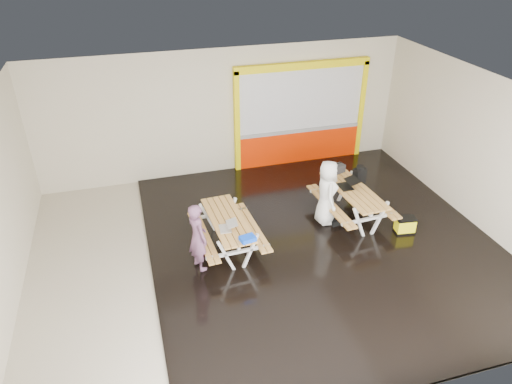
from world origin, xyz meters
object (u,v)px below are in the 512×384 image
object	(u,v)px
picnic_table_right	(352,196)
person_left	(198,237)
laptop_left	(228,227)
dark_case	(336,220)
toolbox	(336,169)
fluke_bag	(405,225)
picnic_table_left	(228,226)
person_right	(327,192)
laptop_right	(348,184)
backpack	(359,175)
blue_pouch	(248,239)

from	to	relation	value
picnic_table_right	person_left	size ratio (longest dim) A/B	1.45
laptop_left	dark_case	bearing A→B (deg)	12.15
toolbox	dark_case	world-z (taller)	toolbox
dark_case	fluke_bag	size ratio (longest dim) A/B	0.78
picnic_table_left	person_left	distance (m)	0.92
person_left	dark_case	world-z (taller)	person_left
toolbox	fluke_bag	world-z (taller)	toolbox
person_right	laptop_right	size ratio (longest dim) A/B	3.41
person_right	backpack	distance (m)	1.43
blue_pouch	backpack	xyz separation A→B (m)	(3.43, 1.95, -0.09)
person_right	backpack	bearing A→B (deg)	-49.21
picnic_table_right	person_left	bearing A→B (deg)	-166.95
laptop_left	toolbox	bearing A→B (deg)	27.04
person_left	laptop_left	bearing A→B (deg)	-94.76
person_right	blue_pouch	size ratio (longest dim) A/B	5.16
person_left	dark_case	xyz separation A→B (m)	(3.41, 0.76, -0.71)
laptop_left	dark_case	world-z (taller)	laptop_left
backpack	dark_case	bearing A→B (deg)	-138.63
picnic_table_left	blue_pouch	distance (m)	0.92
toolbox	dark_case	bearing A→B (deg)	-110.82
picnic_table_left	laptop_left	distance (m)	0.43
person_right	dark_case	size ratio (longest dim) A/B	4.17
picnic_table_left	blue_pouch	size ratio (longest dim) A/B	6.77
blue_pouch	person_right	bearing A→B (deg)	28.65
dark_case	backpack	bearing A→B (deg)	41.37
person_right	fluke_bag	bearing A→B (deg)	-109.91
fluke_bag	dark_case	bearing A→B (deg)	149.30
toolbox	fluke_bag	xyz separation A→B (m)	(0.95, -1.81, -0.69)
person_left	laptop_left	xyz separation A→B (m)	(0.65, 0.17, 0.02)
picnic_table_right	backpack	xyz separation A→B (m)	(0.53, 0.72, 0.12)
blue_pouch	person_left	bearing A→B (deg)	159.77
laptop_right	blue_pouch	bearing A→B (deg)	-153.87
backpack	person_left	bearing A→B (deg)	-159.83
backpack	dark_case	distance (m)	1.42
picnic_table_right	dark_case	size ratio (longest dim) A/B	5.75
person_left	toolbox	size ratio (longest dim) A/B	3.06
laptop_left	fluke_bag	bearing A→B (deg)	-2.77
person_right	toolbox	world-z (taller)	person_right
fluke_bag	person_left	bearing A→B (deg)	179.61
laptop_left	backpack	size ratio (longest dim) A/B	0.76
person_right	laptop_left	distance (m)	2.60
blue_pouch	toolbox	size ratio (longest dim) A/B	0.62
picnic_table_right	person_right	size ratio (longest dim) A/B	1.38
picnic_table_left	toolbox	world-z (taller)	toolbox
person_left	laptop_left	distance (m)	0.67
person_left	person_right	world-z (taller)	person_right
laptop_left	dark_case	xyz separation A→B (m)	(2.76, 0.60, -0.72)
blue_pouch	picnic_table_left	bearing A→B (deg)	103.59
person_right	laptop_left	xyz separation A→B (m)	(-2.51, -0.70, -0.02)
picnic_table_right	blue_pouch	distance (m)	3.16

